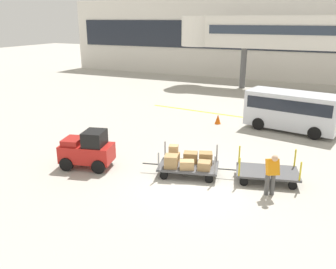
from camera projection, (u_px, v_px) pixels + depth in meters
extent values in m
plane|color=#B2ADA0|center=(192.00, 183.00, 13.48)|extent=(120.00, 120.00, 0.00)
cube|color=yellow|center=(265.00, 120.00, 21.74)|extent=(15.80, 1.73, 0.01)
cube|color=silver|center=(290.00, 40.00, 34.71)|extent=(48.64, 2.40, 7.81)
cube|color=#1E232D|center=(289.00, 36.00, 33.51)|extent=(46.21, 0.12, 2.80)
cube|color=silver|center=(301.00, 33.00, 28.68)|extent=(16.25, 2.20, 2.60)
cylinder|color=silver|center=(198.00, 31.00, 32.18)|extent=(3.00, 3.00, 2.60)
cube|color=#2D3847|center=(300.00, 30.00, 27.63)|extent=(14.62, 0.08, 0.70)
cylinder|color=#59595B|center=(243.00, 68.00, 31.41)|extent=(0.50, 0.50, 3.50)
cube|color=red|center=(87.00, 153.00, 14.75)|extent=(2.31, 1.58, 0.70)
cube|color=black|center=(94.00, 138.00, 14.49)|extent=(1.02, 1.16, 0.60)
cube|color=#A51B16|center=(73.00, 141.00, 14.71)|extent=(0.91, 1.08, 0.24)
cylinder|color=black|center=(77.00, 155.00, 15.47)|extent=(0.59, 0.31, 0.56)
cylinder|color=black|center=(67.00, 164.00, 14.49)|extent=(0.59, 0.31, 0.56)
cylinder|color=black|center=(108.00, 157.00, 15.23)|extent=(0.59, 0.31, 0.56)
cylinder|color=black|center=(99.00, 167.00, 14.25)|extent=(0.59, 0.31, 0.56)
cube|color=#4C4C4F|center=(188.00, 166.00, 14.10)|extent=(2.57, 1.93, 0.08)
cylinder|color=gray|center=(165.00, 149.00, 14.77)|extent=(0.06, 0.06, 0.70)
cylinder|color=gray|center=(159.00, 161.00, 13.56)|extent=(0.06, 0.06, 0.70)
cylinder|color=gray|center=(217.00, 153.00, 14.40)|extent=(0.06, 0.06, 0.70)
cylinder|color=gray|center=(215.00, 165.00, 13.19)|extent=(0.06, 0.06, 0.70)
cylinder|color=black|center=(170.00, 164.00, 14.87)|extent=(0.33, 0.18, 0.32)
cylinder|color=black|center=(164.00, 175.00, 13.76)|extent=(0.33, 0.18, 0.32)
cylinder|color=black|center=(211.00, 167.00, 14.57)|extent=(0.33, 0.18, 0.32)
cylinder|color=black|center=(209.00, 179.00, 13.45)|extent=(0.33, 0.18, 0.32)
cylinder|color=#333333|center=(151.00, 164.00, 14.37)|extent=(0.69, 0.22, 0.05)
cube|color=#A87F4C|center=(174.00, 157.00, 14.45)|extent=(0.55, 0.57, 0.32)
cube|color=#9E7A4C|center=(171.00, 161.00, 13.83)|extent=(0.63, 0.64, 0.49)
cube|color=olive|center=(190.00, 157.00, 14.33)|extent=(0.64, 0.57, 0.41)
cube|color=tan|center=(187.00, 165.00, 13.70)|extent=(0.65, 0.57, 0.33)
cube|color=olive|center=(206.00, 158.00, 14.18)|extent=(0.64, 0.59, 0.46)
cube|color=#9E7A4C|center=(204.00, 165.00, 13.64)|extent=(0.56, 0.56, 0.33)
cube|color=tan|center=(174.00, 149.00, 14.35)|extent=(0.44, 0.43, 0.35)
cube|color=#4C4C4F|center=(267.00, 172.00, 13.57)|extent=(2.57, 1.93, 0.08)
cylinder|color=gold|center=(239.00, 154.00, 14.24)|extent=(0.06, 0.06, 0.70)
cylinder|color=gold|center=(239.00, 167.00, 13.04)|extent=(0.06, 0.06, 0.70)
cylinder|color=gold|center=(295.00, 158.00, 13.87)|extent=(0.06, 0.06, 0.70)
cylinder|color=gold|center=(300.00, 171.00, 12.67)|extent=(0.06, 0.06, 0.70)
cylinder|color=black|center=(243.00, 169.00, 14.34)|extent=(0.33, 0.18, 0.32)
cylinder|color=black|center=(244.00, 182.00, 13.23)|extent=(0.33, 0.18, 0.32)
cylinder|color=black|center=(288.00, 172.00, 14.04)|extent=(0.33, 0.18, 0.32)
cylinder|color=black|center=(293.00, 185.00, 12.93)|extent=(0.33, 0.18, 0.32)
cylinder|color=#333333|center=(227.00, 169.00, 13.84)|extent=(0.69, 0.22, 0.05)
cylinder|color=#4C4C4C|center=(267.00, 184.00, 12.47)|extent=(0.16, 0.16, 0.82)
cylinder|color=#4C4C4C|center=(273.00, 184.00, 12.49)|extent=(0.16, 0.16, 0.82)
cube|color=orange|center=(273.00, 167.00, 12.18)|extent=(0.56, 0.57, 0.61)
sphere|color=tan|center=(275.00, 158.00, 11.95)|extent=(0.22, 0.22, 0.22)
cube|color=silver|center=(292.00, 110.00, 19.47)|extent=(5.06, 2.72, 1.90)
cube|color=#1E232D|center=(293.00, 103.00, 19.35)|extent=(4.69, 2.69, 0.64)
cylinder|color=black|center=(259.00, 124.00, 19.86)|extent=(0.71, 0.36, 0.68)
cylinder|color=black|center=(315.00, 133.00, 18.23)|extent=(0.71, 0.36, 0.68)
cone|color=#EA590F|center=(218.00, 119.00, 20.97)|extent=(0.36, 0.36, 0.55)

